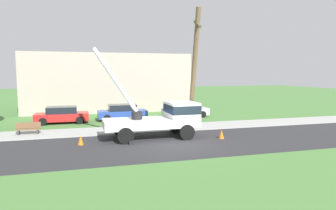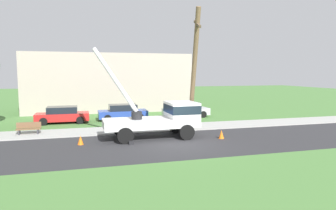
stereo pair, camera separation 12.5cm
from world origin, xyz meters
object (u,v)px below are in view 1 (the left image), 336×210
(traffic_cone_behind, at_px, (81,140))
(parked_sedan_red, at_px, (62,115))
(parked_sedan_blue, at_px, (122,112))
(parked_sedan_silver, at_px, (185,110))
(utility_truck, at_px, (163,116))
(traffic_cone_curbside, at_px, (184,128))
(traffic_cone_ahead, at_px, (221,134))
(park_bench, at_px, (28,129))
(leaning_utility_pole, at_px, (194,72))

(traffic_cone_behind, distance_m, parked_sedan_red, 8.80)
(parked_sedan_blue, height_order, parked_sedan_silver, same)
(utility_truck, bearing_deg, parked_sedan_blue, 101.08)
(traffic_cone_behind, relative_size, traffic_cone_curbside, 1.00)
(traffic_cone_ahead, xyz_separation_m, park_bench, (-12.39, 4.58, 0.18))
(leaning_utility_pole, bearing_deg, park_bench, 166.14)
(traffic_cone_behind, relative_size, parked_sedan_red, 0.13)
(traffic_cone_curbside, relative_size, parked_sedan_red, 0.13)
(utility_truck, distance_m, traffic_cone_ahead, 4.03)
(traffic_cone_behind, bearing_deg, parked_sedan_silver, 42.79)
(parked_sedan_blue, height_order, park_bench, parked_sedan_blue)
(utility_truck, height_order, traffic_cone_behind, utility_truck)
(parked_sedan_red, bearing_deg, traffic_cone_curbside, -36.63)
(parked_sedan_blue, xyz_separation_m, park_bench, (-7.18, -5.20, -0.25))
(parked_sedan_red, xyz_separation_m, parked_sedan_silver, (11.38, 0.48, 0.00))
(parked_sedan_blue, bearing_deg, parked_sedan_red, -175.81)
(leaning_utility_pole, relative_size, parked_sedan_silver, 1.92)
(traffic_cone_curbside, distance_m, parked_sedan_red, 11.00)
(utility_truck, relative_size, traffic_cone_curbside, 12.10)
(parked_sedan_silver, bearing_deg, traffic_cone_ahead, -95.41)
(traffic_cone_ahead, xyz_separation_m, parked_sedan_blue, (-5.22, 9.78, 0.43))
(parked_sedan_silver, bearing_deg, leaning_utility_pole, -105.44)
(leaning_utility_pole, height_order, traffic_cone_behind, leaning_utility_pole)
(parked_sedan_red, bearing_deg, leaning_utility_pole, -39.56)
(traffic_cone_ahead, xyz_separation_m, parked_sedan_red, (-10.44, 9.40, 0.43))
(traffic_cone_ahead, bearing_deg, traffic_cone_curbside, 119.69)
(utility_truck, relative_size, parked_sedan_red, 1.54)
(traffic_cone_ahead, bearing_deg, parked_sedan_blue, 118.07)
(traffic_cone_curbside, bearing_deg, park_bench, 170.85)
(traffic_cone_curbside, bearing_deg, leaning_utility_pole, -71.57)
(traffic_cone_ahead, distance_m, park_bench, 13.21)
(traffic_cone_curbside, bearing_deg, traffic_cone_ahead, -60.31)
(leaning_utility_pole, relative_size, park_bench, 5.36)
(utility_truck, bearing_deg, traffic_cone_curbside, 35.02)
(parked_sedan_red, bearing_deg, parked_sedan_blue, 4.19)
(traffic_cone_behind, distance_m, traffic_cone_curbside, 7.61)
(parked_sedan_red, relative_size, parked_sedan_blue, 1.00)
(parked_sedan_red, bearing_deg, parked_sedan_silver, 2.41)
(parked_sedan_silver, xyz_separation_m, park_bench, (-13.33, -5.30, -0.25))
(traffic_cone_ahead, xyz_separation_m, traffic_cone_behind, (-8.93, 0.74, 0.00))
(utility_truck, distance_m, parked_sedan_blue, 8.50)
(leaning_utility_pole, bearing_deg, parked_sedan_blue, 116.32)
(parked_sedan_blue, distance_m, parked_sedan_silver, 6.15)
(parked_sedan_red, bearing_deg, park_bench, -112.05)
(traffic_cone_curbside, xyz_separation_m, parked_sedan_silver, (2.56, 7.04, 0.43))
(utility_truck, relative_size, traffic_cone_behind, 12.10)
(leaning_utility_pole, height_order, traffic_cone_ahead, leaning_utility_pole)
(traffic_cone_curbside, distance_m, park_bench, 10.91)
(leaning_utility_pole, xyz_separation_m, parked_sedan_red, (-9.15, 7.56, -3.67))
(leaning_utility_pole, height_order, parked_sedan_silver, leaning_utility_pole)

